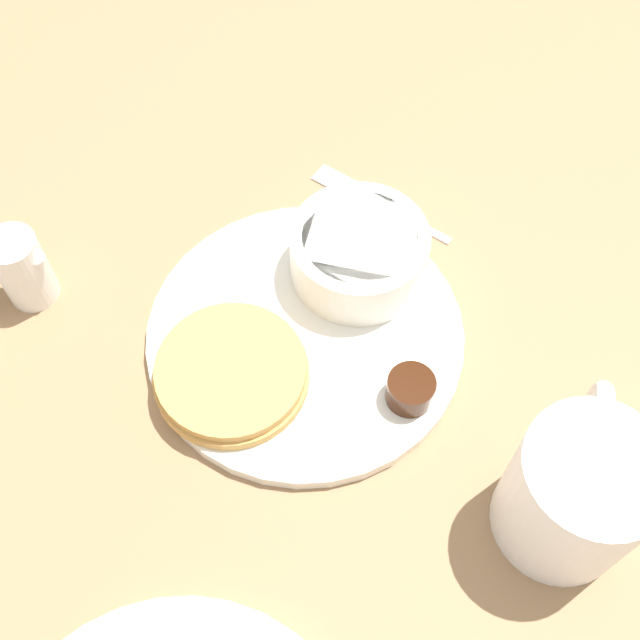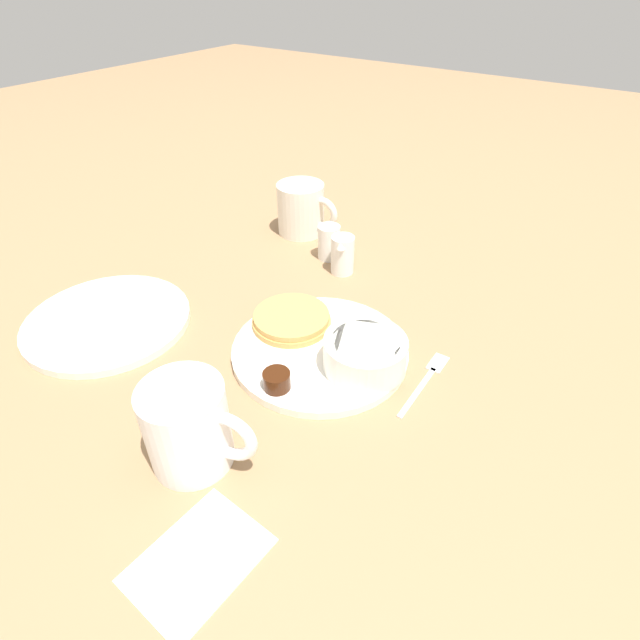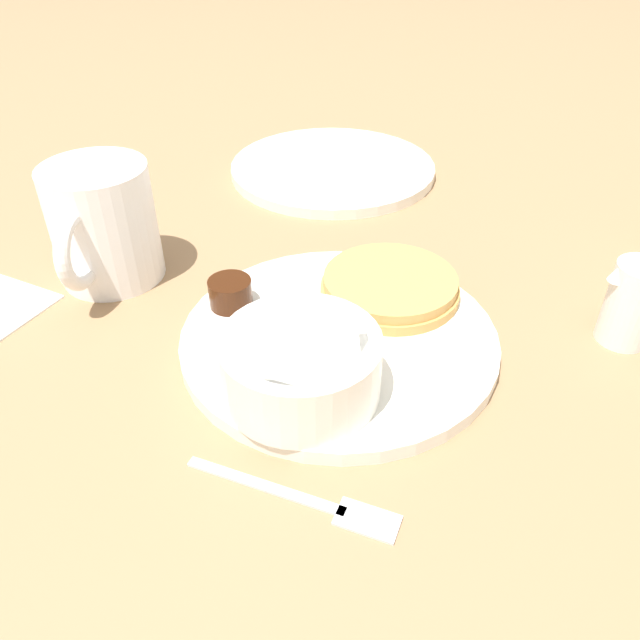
{
  "view_description": "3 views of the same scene",
  "coord_description": "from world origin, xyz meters",
  "px_view_note": "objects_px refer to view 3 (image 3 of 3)",
  "views": [
    {
      "loc": [
        -0.19,
        0.25,
        0.55
      ],
      "look_at": [
        -0.01,
        -0.0,
        0.04
      ],
      "focal_mm": 45.0,
      "sensor_mm": 36.0,
      "label": 1
    },
    {
      "loc": [
        -0.44,
        -0.31,
        0.46
      ],
      "look_at": [
        0.01,
        0.01,
        0.05
      ],
      "focal_mm": 28.0,
      "sensor_mm": 36.0,
      "label": 2
    },
    {
      "loc": [
        0.14,
        -0.36,
        0.31
      ],
      "look_at": [
        -0.01,
        -0.01,
        0.03
      ],
      "focal_mm": 35.0,
      "sensor_mm": 36.0,
      "label": 3
    }
  ],
  "objects_px": {
    "plate": "(339,338)",
    "coffee_mug": "(102,225)",
    "bowl": "(302,364)",
    "creamer_pitcher_near": "(634,303)",
    "fork": "(315,502)"
  },
  "relations": [
    {
      "from": "plate",
      "to": "coffee_mug",
      "type": "distance_m",
      "value": 0.23
    },
    {
      "from": "bowl",
      "to": "creamer_pitcher_near",
      "type": "relative_size",
      "value": 1.56
    },
    {
      "from": "plate",
      "to": "creamer_pitcher_near",
      "type": "height_order",
      "value": "creamer_pitcher_near"
    },
    {
      "from": "bowl",
      "to": "creamer_pitcher_near",
      "type": "xyz_separation_m",
      "value": [
        0.2,
        0.17,
        -0.0
      ]
    },
    {
      "from": "coffee_mug",
      "to": "creamer_pitcher_near",
      "type": "height_order",
      "value": "coffee_mug"
    },
    {
      "from": "coffee_mug",
      "to": "creamer_pitcher_near",
      "type": "xyz_separation_m",
      "value": [
        0.43,
        0.08,
        -0.02
      ]
    },
    {
      "from": "coffee_mug",
      "to": "fork",
      "type": "xyz_separation_m",
      "value": [
        0.27,
        -0.16,
        -0.05
      ]
    },
    {
      "from": "fork",
      "to": "plate",
      "type": "bearing_deg",
      "value": 106.18
    },
    {
      "from": "plate",
      "to": "fork",
      "type": "relative_size",
      "value": 1.79
    },
    {
      "from": "bowl",
      "to": "coffee_mug",
      "type": "relative_size",
      "value": 0.86
    },
    {
      "from": "bowl",
      "to": "fork",
      "type": "bearing_deg",
      "value": -61.0
    },
    {
      "from": "coffee_mug",
      "to": "creamer_pitcher_near",
      "type": "bearing_deg",
      "value": 10.88
    },
    {
      "from": "coffee_mug",
      "to": "plate",
      "type": "bearing_deg",
      "value": -3.0
    },
    {
      "from": "coffee_mug",
      "to": "bowl",
      "type": "bearing_deg",
      "value": -20.14
    },
    {
      "from": "bowl",
      "to": "fork",
      "type": "relative_size",
      "value": 0.79
    }
  ]
}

